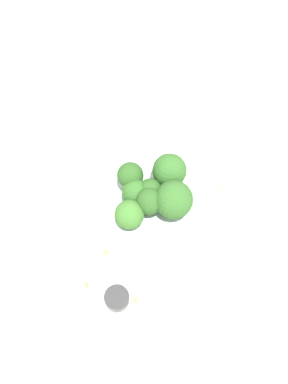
% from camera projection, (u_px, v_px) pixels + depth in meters
% --- Properties ---
extents(ground_plane, '(3.00, 3.00, 0.00)m').
position_uv_depth(ground_plane, '(144.00, 213.00, 0.63)').
color(ground_plane, silver).
extents(bowl, '(0.17, 0.17, 0.04)m').
position_uv_depth(bowl, '(144.00, 208.00, 0.62)').
color(bowl, silver).
rests_on(bowl, ground_plane).
extents(broccoli_floret_0, '(0.04, 0.04, 0.05)m').
position_uv_depth(broccoli_floret_0, '(135.00, 193.00, 0.58)').
color(broccoli_floret_0, '#7A9E5B').
rests_on(broccoli_floret_0, bowl).
extents(broccoli_floret_1, '(0.05, 0.05, 0.07)m').
position_uv_depth(broccoli_floret_1, '(169.00, 171.00, 0.59)').
color(broccoli_floret_1, '#7A9E5B').
rests_on(broccoli_floret_1, bowl).
extents(broccoli_floret_2, '(0.06, 0.06, 0.07)m').
position_uv_depth(broccoli_floret_2, '(174.00, 200.00, 0.56)').
color(broccoli_floret_2, '#84AD66').
rests_on(broccoli_floret_2, bowl).
extents(broccoli_floret_3, '(0.04, 0.04, 0.06)m').
position_uv_depth(broccoli_floret_3, '(147.00, 202.00, 0.56)').
color(broccoli_floret_3, '#84AD66').
rests_on(broccoli_floret_3, bowl).
extents(broccoli_floret_4, '(0.05, 0.05, 0.05)m').
position_uv_depth(broccoli_floret_4, '(129.00, 215.00, 0.56)').
color(broccoli_floret_4, '#7A9E5B').
rests_on(broccoli_floret_4, bowl).
extents(broccoli_floret_5, '(0.04, 0.04, 0.05)m').
position_uv_depth(broccoli_floret_5, '(150.00, 191.00, 0.58)').
color(broccoli_floret_5, '#84AD66').
rests_on(broccoli_floret_5, bowl).
extents(broccoli_floret_6, '(0.04, 0.04, 0.06)m').
position_uv_depth(broccoli_floret_6, '(130.00, 176.00, 0.58)').
color(broccoli_floret_6, '#7A9E5B').
rests_on(broccoli_floret_6, bowl).
extents(pepper_shaker, '(0.03, 0.03, 0.08)m').
position_uv_depth(pepper_shaker, '(118.00, 304.00, 0.52)').
color(pepper_shaker, '#B2B7BC').
rests_on(pepper_shaker, ground_plane).
extents(almond_crumb_0, '(0.01, 0.01, 0.01)m').
position_uv_depth(almond_crumb_0, '(86.00, 284.00, 0.57)').
color(almond_crumb_0, olive).
rests_on(almond_crumb_0, ground_plane).
extents(almond_crumb_1, '(0.01, 0.01, 0.01)m').
position_uv_depth(almond_crumb_1, '(221.00, 186.00, 0.65)').
color(almond_crumb_1, tan).
rests_on(almond_crumb_1, ground_plane).
extents(almond_crumb_2, '(0.01, 0.01, 0.01)m').
position_uv_depth(almond_crumb_2, '(135.00, 299.00, 0.55)').
color(almond_crumb_2, '#AD7F4C').
rests_on(almond_crumb_2, ground_plane).
extents(almond_crumb_3, '(0.01, 0.01, 0.01)m').
position_uv_depth(almond_crumb_3, '(106.00, 252.00, 0.59)').
color(almond_crumb_3, '#AD7F4C').
rests_on(almond_crumb_3, ground_plane).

